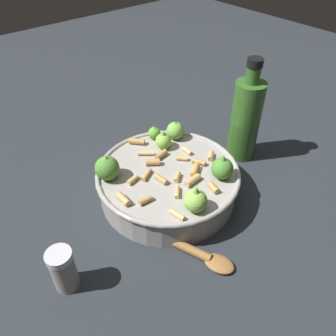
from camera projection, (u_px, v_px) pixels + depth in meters
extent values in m
plane|color=#23282D|center=(168.00, 194.00, 0.70)|extent=(2.40, 2.40, 0.00)
cylinder|color=#9E9993|center=(168.00, 183.00, 0.68)|extent=(0.27, 0.27, 0.06)
torus|color=#9E9993|center=(168.00, 172.00, 0.66)|extent=(0.28, 0.28, 0.01)
sphere|color=#609E38|center=(154.00, 133.00, 0.74)|extent=(0.03, 0.03, 0.03)
cone|color=#75B247|center=(154.00, 128.00, 0.73)|extent=(0.01, 0.01, 0.01)
sphere|color=#8CC64C|center=(163.00, 141.00, 0.71)|extent=(0.03, 0.03, 0.03)
cone|color=#609E38|center=(163.00, 134.00, 0.70)|extent=(0.02, 0.02, 0.02)
sphere|color=#75B247|center=(175.00, 131.00, 0.73)|extent=(0.04, 0.04, 0.04)
cone|color=#609E38|center=(175.00, 124.00, 0.72)|extent=(0.02, 0.02, 0.01)
sphere|color=#4C8933|center=(107.00, 168.00, 0.63)|extent=(0.05, 0.05, 0.05)
cone|color=#75B247|center=(106.00, 159.00, 0.62)|extent=(0.02, 0.02, 0.02)
sphere|color=#4C8933|center=(222.00, 168.00, 0.63)|extent=(0.04, 0.04, 0.04)
cone|color=#4C8933|center=(223.00, 159.00, 0.62)|extent=(0.02, 0.02, 0.02)
sphere|color=#8CC64C|center=(196.00, 201.00, 0.57)|extent=(0.04, 0.04, 0.04)
cone|color=#609E38|center=(196.00, 191.00, 0.55)|extent=(0.02, 0.02, 0.02)
cylinder|color=tan|center=(199.00, 162.00, 0.67)|extent=(0.03, 0.02, 0.01)
cylinder|color=tan|center=(137.00, 141.00, 0.72)|extent=(0.03, 0.03, 0.01)
cylinder|color=tan|center=(193.00, 180.00, 0.63)|extent=(0.02, 0.03, 0.01)
cylinder|color=tan|center=(146.00, 153.00, 0.70)|extent=(0.03, 0.03, 0.01)
cylinder|color=tan|center=(161.00, 155.00, 0.69)|extent=(0.02, 0.03, 0.01)
cylinder|color=tan|center=(177.00, 215.00, 0.57)|extent=(0.03, 0.01, 0.01)
cylinder|color=tan|center=(145.00, 200.00, 0.59)|extent=(0.01, 0.03, 0.01)
cylinder|color=tan|center=(176.00, 178.00, 0.64)|extent=(0.02, 0.02, 0.01)
cylinder|color=tan|center=(133.00, 180.00, 0.63)|extent=(0.02, 0.03, 0.01)
cylinder|color=tan|center=(213.00, 188.00, 0.61)|extent=(0.03, 0.02, 0.01)
cylinder|color=tan|center=(177.00, 192.00, 0.61)|extent=(0.03, 0.03, 0.01)
cylinder|color=tan|center=(123.00, 199.00, 0.59)|extent=(0.03, 0.01, 0.01)
cylinder|color=tan|center=(195.00, 170.00, 0.65)|extent=(0.03, 0.03, 0.01)
cylinder|color=tan|center=(187.00, 151.00, 0.70)|extent=(0.02, 0.01, 0.01)
cylinder|color=tan|center=(153.00, 162.00, 0.67)|extent=(0.03, 0.03, 0.01)
cylinder|color=tan|center=(147.00, 175.00, 0.64)|extent=(0.02, 0.03, 0.01)
cylinder|color=tan|center=(161.00, 179.00, 0.63)|extent=(0.03, 0.01, 0.01)
cylinder|color=tan|center=(182.00, 158.00, 0.68)|extent=(0.02, 0.02, 0.01)
cylinder|color=tan|center=(211.00, 156.00, 0.69)|extent=(0.02, 0.03, 0.01)
cylinder|color=gray|center=(64.00, 272.00, 0.52)|extent=(0.04, 0.04, 0.07)
cylinder|color=silver|center=(59.00, 256.00, 0.49)|extent=(0.04, 0.04, 0.01)
cylinder|color=#336023|center=(245.00, 121.00, 0.74)|extent=(0.07, 0.07, 0.18)
cylinder|color=#336023|center=(253.00, 75.00, 0.67)|extent=(0.03, 0.03, 0.04)
cylinder|color=black|center=(255.00, 62.00, 0.65)|extent=(0.03, 0.03, 0.02)
cylinder|color=olive|center=(166.00, 238.00, 0.60)|extent=(0.17, 0.07, 0.02)
ellipsoid|color=olive|center=(219.00, 264.00, 0.56)|extent=(0.06, 0.05, 0.01)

